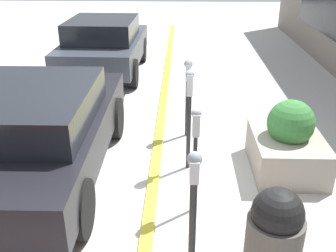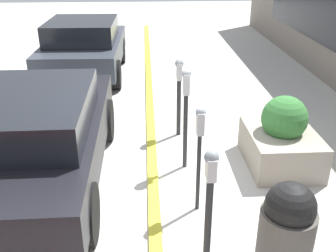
# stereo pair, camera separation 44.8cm
# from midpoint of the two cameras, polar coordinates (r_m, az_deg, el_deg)

# --- Properties ---
(ground_plane) EXTENTS (40.00, 40.00, 0.00)m
(ground_plane) POSITION_cam_midpoint_polar(r_m,az_deg,el_deg) (5.86, 0.85, -8.62)
(ground_plane) COLOR beige
(curb_strip) EXTENTS (24.50, 0.16, 0.04)m
(curb_strip) POSITION_cam_midpoint_polar(r_m,az_deg,el_deg) (5.85, 0.06, -8.45)
(curb_strip) COLOR gold
(curb_strip) RESTS_ON ground_plane
(parking_meter_nearest) EXTENTS (0.17, 0.14, 1.52)m
(parking_meter_nearest) POSITION_cam_midpoint_polar(r_m,az_deg,el_deg) (3.89, 7.06, -10.69)
(parking_meter_nearest) COLOR #232326
(parking_meter_nearest) RESTS_ON ground_plane
(parking_meter_second) EXTENTS (0.15, 0.12, 1.47)m
(parking_meter_second) POSITION_cam_midpoint_polar(r_m,az_deg,el_deg) (4.85, 6.68, -2.15)
(parking_meter_second) COLOR #232326
(parking_meter_second) RESTS_ON ground_plane
(parking_meter_middle) EXTENTS (0.16, 0.13, 1.61)m
(parking_meter_middle) POSITION_cam_midpoint_polar(r_m,az_deg,el_deg) (5.83, 5.30, 3.05)
(parking_meter_middle) COLOR #232326
(parking_meter_middle) RESTS_ON ground_plane
(parking_meter_fourth) EXTENTS (0.18, 0.15, 1.44)m
(parking_meter_fourth) POSITION_cam_midpoint_polar(r_m,az_deg,el_deg) (6.96, 4.76, 5.72)
(parking_meter_fourth) COLOR #232326
(parking_meter_fourth) RESTS_ON ground_plane
(planter_box) EXTENTS (1.35, 1.05, 1.16)m
(planter_box) POSITION_cam_midpoint_polar(r_m,az_deg,el_deg) (6.36, 18.94, -2.55)
(planter_box) COLOR #A39989
(planter_box) RESTS_ON ground_plane
(parked_car_middle) EXTENTS (4.35, 2.07, 1.44)m
(parked_car_middle) POSITION_cam_midpoint_polar(r_m,az_deg,el_deg) (5.95, -16.67, -0.58)
(parked_car_middle) COLOR black
(parked_car_middle) RESTS_ON ground_plane
(parked_car_rear) EXTENTS (3.86, 1.98, 1.48)m
(parked_car_rear) POSITION_cam_midpoint_polar(r_m,az_deg,el_deg) (10.77, -8.05, 11.57)
(parked_car_rear) COLOR #383D47
(parked_car_rear) RESTS_ON ground_plane
(trash_bin) EXTENTS (0.58, 0.58, 1.09)m
(trash_bin) POSITION_cam_midpoint_polar(r_m,az_deg,el_deg) (4.34, 18.16, -15.05)
(trash_bin) COLOR #514C47
(trash_bin) RESTS_ON ground_plane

